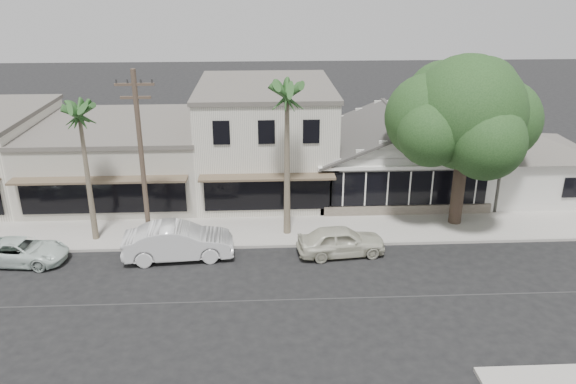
{
  "coord_description": "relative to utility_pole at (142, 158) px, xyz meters",
  "views": [
    {
      "loc": [
        -3.29,
        -20.6,
        12.99
      ],
      "look_at": [
        -1.97,
        6.0,
        2.6
      ],
      "focal_mm": 35.0,
      "sensor_mm": 36.0,
      "label": 1
    }
  ],
  "objects": [
    {
      "name": "car_1",
      "position": [
        1.61,
        -1.1,
        -3.92
      ],
      "size": [
        5.4,
        2.26,
        1.74
      ],
      "primitive_type": "imported",
      "rotation": [
        0.0,
        0.0,
        1.65
      ],
      "color": "silver",
      "rests_on": "ground"
    },
    {
      "name": "ground",
      "position": [
        9.0,
        -5.2,
        -4.79
      ],
      "size": [
        140.0,
        140.0,
        0.0
      ],
      "primitive_type": "plane",
      "color": "black",
      "rests_on": "ground"
    },
    {
      "name": "utility_pole",
      "position": [
        0.0,
        0.0,
        0.0
      ],
      "size": [
        1.8,
        0.24,
        9.0
      ],
      "color": "brown",
      "rests_on": "ground"
    },
    {
      "name": "sidewalk_north",
      "position": [
        1.0,
        1.55,
        -4.71
      ],
      "size": [
        90.0,
        3.5,
        0.15
      ],
      "primitive_type": "cube",
      "color": "#9E9991",
      "rests_on": "ground"
    },
    {
      "name": "row_building_near",
      "position": [
        6.0,
        8.3,
        -1.54
      ],
      "size": [
        8.0,
        10.0,
        6.5
      ],
      "primitive_type": "cube",
      "color": "silver",
      "rests_on": "ground"
    },
    {
      "name": "row_building_midnear",
      "position": [
        -3.0,
        8.3,
        -2.69
      ],
      "size": [
        10.0,
        10.0,
        4.2
      ],
      "primitive_type": "cube",
      "color": "#B8B4A5",
      "rests_on": "ground"
    },
    {
      "name": "palm_mid",
      "position": [
        -2.96,
        0.96,
        1.88
      ],
      "size": [
        2.77,
        2.77,
        7.74
      ],
      "color": "#726651",
      "rests_on": "ground"
    },
    {
      "name": "corner_shop",
      "position": [
        14.0,
        7.27,
        -2.17
      ],
      "size": [
        10.4,
        8.6,
        5.1
      ],
      "color": "silver",
      "rests_on": "ground"
    },
    {
      "name": "palm_east",
      "position": [
        7.0,
        1.17,
        2.66
      ],
      "size": [
        2.84,
        2.84,
        8.65
      ],
      "color": "#726651",
      "rests_on": "ground"
    },
    {
      "name": "car_0",
      "position": [
        9.55,
        -1.16,
        -4.05
      ],
      "size": [
        4.48,
        2.2,
        1.47
      ],
      "primitive_type": "imported",
      "rotation": [
        0.0,
        0.0,
        1.68
      ],
      "color": "beige",
      "rests_on": "ground"
    },
    {
      "name": "side_cottage",
      "position": [
        22.2,
        6.3,
        -3.29
      ],
      "size": [
        6.0,
        6.0,
        3.0
      ],
      "primitive_type": "cube",
      "color": "silver",
      "rests_on": "ground"
    },
    {
      "name": "car_2",
      "position": [
        -5.86,
        -1.23,
        -4.19
      ],
      "size": [
        4.53,
        2.46,
        1.21
      ],
      "primitive_type": "imported",
      "rotation": [
        0.0,
        0.0,
        1.46
      ],
      "color": "silver",
      "rests_on": "ground"
    },
    {
      "name": "shade_tree",
      "position": [
        16.26,
        2.33,
        1.34
      ],
      "size": [
        8.39,
        7.59,
        9.31
      ],
      "rotation": [
        0.0,
        0.0,
        -0.39
      ],
      "color": "#47382B",
      "rests_on": "ground"
    }
  ]
}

